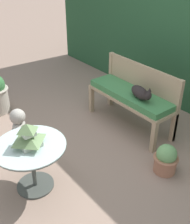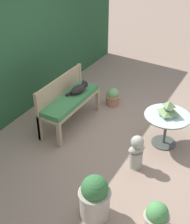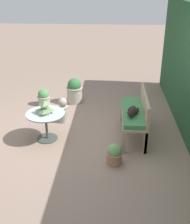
{
  "view_description": "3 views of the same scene",
  "coord_description": "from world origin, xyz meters",
  "px_view_note": "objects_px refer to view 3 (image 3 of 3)",
  "views": [
    {
      "loc": [
        2.28,
        -1.54,
        2.23
      ],
      "look_at": [
        -0.14,
        0.34,
        0.42
      ],
      "focal_mm": 45.0,
      "sensor_mm": 36.0,
      "label": 1
    },
    {
      "loc": [
        -3.93,
        -1.67,
        3.18
      ],
      "look_at": [
        -0.12,
        0.45,
        0.4
      ],
      "focal_mm": 50.0,
      "sensor_mm": 36.0,
      "label": 2
    },
    {
      "loc": [
        4.71,
        0.53,
        2.77
      ],
      "look_at": [
        0.15,
        0.23,
        0.6
      ],
      "focal_mm": 45.0,
      "sensor_mm": 36.0,
      "label": 3
    }
  ],
  "objects_px": {
    "patio_table": "(46,119)",
    "pagoda_birdhouse": "(45,108)",
    "cat": "(132,111)",
    "potted_plant_table_near": "(74,91)",
    "garden_bust": "(63,110)",
    "potted_plant_hedge_corner": "(114,154)",
    "potted_plant_table_far": "(44,97)",
    "garden_bench": "(133,114)"
  },
  "relations": [
    {
      "from": "patio_table",
      "to": "pagoda_birdhouse",
      "type": "relative_size",
      "value": 2.66
    },
    {
      "from": "potted_plant_table_near",
      "to": "garden_bust",
      "type": "bearing_deg",
      "value": -5.37
    },
    {
      "from": "potted_plant_hedge_corner",
      "to": "patio_table",
      "type": "bearing_deg",
      "value": -118.57
    },
    {
      "from": "cat",
      "to": "garden_bust",
      "type": "distance_m",
      "value": 1.6
    },
    {
      "from": "garden_bench",
      "to": "cat",
      "type": "xyz_separation_m",
      "value": [
        0.23,
        -0.04,
        0.17
      ]
    },
    {
      "from": "patio_table",
      "to": "pagoda_birdhouse",
      "type": "bearing_deg",
      "value": 0.0
    },
    {
      "from": "potted_plant_table_far",
      "to": "patio_table",
      "type": "bearing_deg",
      "value": 15.21
    },
    {
      "from": "pagoda_birdhouse",
      "to": "garden_bust",
      "type": "distance_m",
      "value": 0.85
    },
    {
      "from": "cat",
      "to": "potted_plant_hedge_corner",
      "type": "bearing_deg",
      "value": -8.59
    },
    {
      "from": "cat",
      "to": "patio_table",
      "type": "distance_m",
      "value": 1.6
    },
    {
      "from": "garden_bench",
      "to": "potted_plant_hedge_corner",
      "type": "relative_size",
      "value": 3.71
    },
    {
      "from": "patio_table",
      "to": "pagoda_birdhouse",
      "type": "xyz_separation_m",
      "value": [
        0.0,
        0.0,
        0.22
      ]
    },
    {
      "from": "potted_plant_table_far",
      "to": "potted_plant_hedge_corner",
      "type": "xyz_separation_m",
      "value": [
        2.31,
        1.72,
        -0.02
      ]
    },
    {
      "from": "garden_bench",
      "to": "cat",
      "type": "bearing_deg",
      "value": -10.76
    },
    {
      "from": "cat",
      "to": "potted_plant_table_near",
      "type": "distance_m",
      "value": 2.21
    },
    {
      "from": "garden_bust",
      "to": "potted_plant_hedge_corner",
      "type": "relative_size",
      "value": 1.53
    },
    {
      "from": "patio_table",
      "to": "potted_plant_table_far",
      "type": "height_order",
      "value": "patio_table"
    },
    {
      "from": "cat",
      "to": "patio_table",
      "type": "bearing_deg",
      "value": -74.78
    },
    {
      "from": "pagoda_birdhouse",
      "to": "potted_plant_hedge_corner",
      "type": "relative_size",
      "value": 0.76
    },
    {
      "from": "patio_table",
      "to": "potted_plant_table_far",
      "type": "xyz_separation_m",
      "value": [
        -1.61,
        -0.44,
        -0.24
      ]
    },
    {
      "from": "garden_bust",
      "to": "potted_plant_table_far",
      "type": "bearing_deg",
      "value": -110.75
    },
    {
      "from": "pagoda_birdhouse",
      "to": "potted_plant_hedge_corner",
      "type": "height_order",
      "value": "pagoda_birdhouse"
    },
    {
      "from": "pagoda_birdhouse",
      "to": "potted_plant_table_far",
      "type": "bearing_deg",
      "value": -164.79
    },
    {
      "from": "cat",
      "to": "garden_bust",
      "type": "bearing_deg",
      "value": -102.68
    },
    {
      "from": "potted_plant_table_far",
      "to": "cat",
      "type": "bearing_deg",
      "value": 52.02
    },
    {
      "from": "garden_bench",
      "to": "potted_plant_hedge_corner",
      "type": "bearing_deg",
      "value": -19.89
    },
    {
      "from": "pagoda_birdhouse",
      "to": "patio_table",
      "type": "bearing_deg",
      "value": 0.0
    },
    {
      "from": "potted_plant_table_far",
      "to": "pagoda_birdhouse",
      "type": "bearing_deg",
      "value": 15.21
    },
    {
      "from": "cat",
      "to": "potted_plant_hedge_corner",
      "type": "height_order",
      "value": "cat"
    },
    {
      "from": "potted_plant_table_far",
      "to": "potted_plant_hedge_corner",
      "type": "height_order",
      "value": "potted_plant_table_far"
    },
    {
      "from": "patio_table",
      "to": "garden_bust",
      "type": "bearing_deg",
      "value": 165.49
    },
    {
      "from": "pagoda_birdhouse",
      "to": "potted_plant_hedge_corner",
      "type": "distance_m",
      "value": 1.54
    },
    {
      "from": "potted_plant_table_near",
      "to": "cat",
      "type": "bearing_deg",
      "value": 36.31
    },
    {
      "from": "garden_bust",
      "to": "pagoda_birdhouse",
      "type": "bearing_deg",
      "value": 19.2
    },
    {
      "from": "potted_plant_table_near",
      "to": "garden_bench",
      "type": "bearing_deg",
      "value": 41.07
    },
    {
      "from": "patio_table",
      "to": "garden_bust",
      "type": "distance_m",
      "value": 0.77
    },
    {
      "from": "patio_table",
      "to": "garden_bench",
      "type": "bearing_deg",
      "value": 99.14
    },
    {
      "from": "garden_bust",
      "to": "garden_bench",
      "type": "bearing_deg",
      "value": 105.53
    },
    {
      "from": "pagoda_birdhouse",
      "to": "potted_plant_table_far",
      "type": "height_order",
      "value": "pagoda_birdhouse"
    },
    {
      "from": "potted_plant_hedge_corner",
      "to": "garden_bench",
      "type": "bearing_deg",
      "value": 160.11
    },
    {
      "from": "pagoda_birdhouse",
      "to": "potted_plant_table_near",
      "type": "distance_m",
      "value": 1.85
    },
    {
      "from": "pagoda_birdhouse",
      "to": "cat",
      "type": "bearing_deg",
      "value": 91.27
    }
  ]
}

